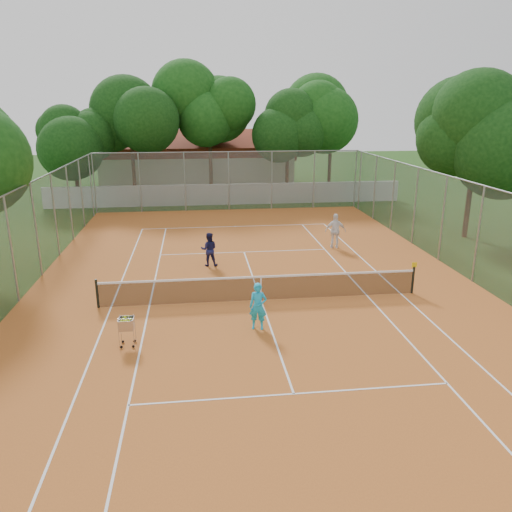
{
  "coord_description": "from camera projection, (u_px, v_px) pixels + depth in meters",
  "views": [
    {
      "loc": [
        -2.3,
        -17.29,
        7.06
      ],
      "look_at": [
        0.0,
        1.5,
        1.3
      ],
      "focal_mm": 35.0,
      "sensor_mm": 36.0,
      "label": 1
    }
  ],
  "objects": [
    {
      "name": "court_pad",
      "position": [
        261.0,
        300.0,
        18.74
      ],
      "size": [
        18.0,
        34.0,
        0.02
      ],
      "primitive_type": "cube",
      "color": "#B45E23",
      "rests_on": "ground"
    },
    {
      "name": "clubhouse",
      "position": [
        198.0,
        160.0,
        45.4
      ],
      "size": [
        16.4,
        9.0,
        4.4
      ],
      "primitive_type": "cube",
      "color": "beige",
      "rests_on": "ground"
    },
    {
      "name": "tennis_net",
      "position": [
        261.0,
        288.0,
        18.59
      ],
      "size": [
        11.88,
        0.1,
        0.98
      ],
      "primitive_type": "cube",
      "color": "black",
      "rests_on": "court_pad"
    },
    {
      "name": "player_far_left",
      "position": [
        209.0,
        249.0,
        22.52
      ],
      "size": [
        0.79,
        0.64,
        1.54
      ],
      "primitive_type": "imported",
      "rotation": [
        0.0,
        0.0,
        3.07
      ],
      "color": "#171946",
      "rests_on": "court_pad"
    },
    {
      "name": "court_lines",
      "position": [
        261.0,
        300.0,
        18.74
      ],
      "size": [
        10.98,
        23.78,
        0.01
      ],
      "primitive_type": "cube",
      "color": "white",
      "rests_on": "court_pad"
    },
    {
      "name": "tropical_trees",
      "position": [
        224.0,
        133.0,
        38.17
      ],
      "size": [
        29.0,
        19.0,
        10.0
      ],
      "primitive_type": "cube",
      "color": "black",
      "rests_on": "ground"
    },
    {
      "name": "boundary_wall",
      "position": [
        227.0,
        194.0,
        36.56
      ],
      "size": [
        26.0,
        0.3,
        1.5
      ],
      "primitive_type": "cube",
      "color": "silver",
      "rests_on": "ground"
    },
    {
      "name": "player_far_right",
      "position": [
        335.0,
        231.0,
        25.33
      ],
      "size": [
        1.1,
        0.61,
        1.78
      ],
      "primitive_type": "imported",
      "rotation": [
        0.0,
        0.0,
        2.96
      ],
      "color": "white",
      "rests_on": "court_pad"
    },
    {
      "name": "perimeter_fence",
      "position": [
        261.0,
        250.0,
        18.16
      ],
      "size": [
        18.0,
        34.0,
        4.0
      ],
      "primitive_type": "cube",
      "color": "slate",
      "rests_on": "ground"
    },
    {
      "name": "player_near",
      "position": [
        258.0,
        306.0,
        16.14
      ],
      "size": [
        0.64,
        0.49,
        1.56
      ],
      "primitive_type": "imported",
      "rotation": [
        0.0,
        0.0,
        -0.23
      ],
      "color": "#19A9D7",
      "rests_on": "court_pad"
    },
    {
      "name": "ball_hopper",
      "position": [
        127.0,
        331.0,
        15.06
      ],
      "size": [
        0.6,
        0.6,
        0.98
      ],
      "primitive_type": "cube",
      "rotation": [
        0.0,
        0.0,
        0.32
      ],
      "color": "#ABABB2",
      "rests_on": "court_pad"
    },
    {
      "name": "ground",
      "position": [
        261.0,
        301.0,
        18.74
      ],
      "size": [
        120.0,
        120.0,
        0.0
      ],
      "primitive_type": "plane",
      "color": "#19390F",
      "rests_on": "ground"
    }
  ]
}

